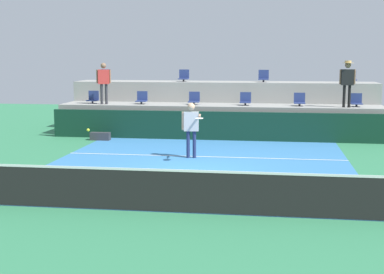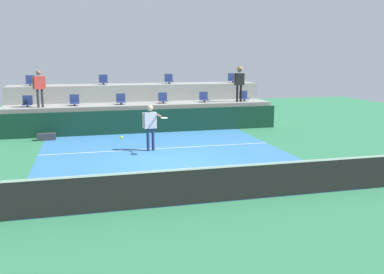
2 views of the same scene
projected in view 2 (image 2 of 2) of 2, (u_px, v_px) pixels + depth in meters
ground_plane at (173, 164)px, 13.97m from camera, size 40.00×40.00×0.00m
court_inner_paint at (167, 157)px, 14.92m from camera, size 9.00×10.00×0.01m
court_service_line at (160, 149)px, 16.25m from camera, size 9.00×0.06×0.00m
tennis_net at (207, 184)px, 10.07m from camera, size 10.48×0.08×1.07m
sponsor_backboard at (146, 121)px, 19.57m from camera, size 13.00×0.16×1.10m
seating_tier_lower at (142, 116)px, 20.79m from camera, size 13.00×1.80×1.25m
seating_tier_upper at (137, 104)px, 22.42m from camera, size 13.00×1.80×2.10m
stadium_chair_lower_far_left at (27, 102)px, 19.26m from camera, size 0.44×0.40×0.52m
stadium_chair_lower_left at (74, 101)px, 19.78m from camera, size 0.44×0.40×0.52m
stadium_chair_lower_mid_left at (121, 100)px, 20.32m from camera, size 0.44×0.40×0.52m
stadium_chair_lower_mid_right at (163, 99)px, 20.83m from camera, size 0.44×0.40×0.52m
stadium_chair_lower_right at (204, 98)px, 21.36m from camera, size 0.44×0.40×0.52m
stadium_chair_lower_far_right at (244, 97)px, 21.90m from camera, size 0.44×0.40×0.52m
stadium_chair_upper_far_left at (30, 82)px, 20.81m from camera, size 0.44×0.40×0.52m
stadium_chair_upper_left at (103, 81)px, 21.69m from camera, size 0.44×0.40×0.52m
stadium_chair_upper_right at (169, 80)px, 22.55m from camera, size 0.44×0.40×0.52m
stadium_chair_upper_far_right at (232, 79)px, 23.45m from camera, size 0.44×0.40×0.52m
tennis_player at (151, 123)px, 15.70m from camera, size 0.82×1.19×1.75m
spectator_in_white at (39, 85)px, 18.90m from camera, size 0.59×0.28×1.68m
spectator_with_hat at (239, 80)px, 21.26m from camera, size 0.60×0.42×1.79m
tennis_ball at (121, 137)px, 10.19m from camera, size 0.07×0.07×0.07m
equipment_bag at (46, 137)px, 17.90m from camera, size 0.76×0.28×0.30m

